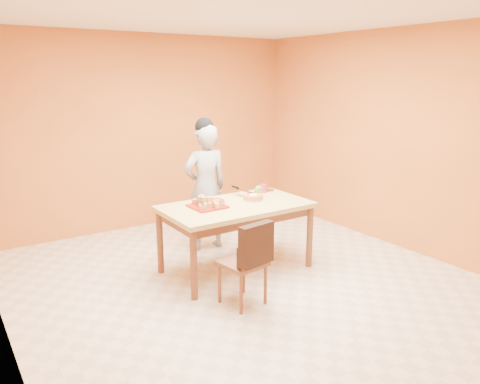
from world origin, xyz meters
TOP-DOWN VIEW (x-y plane):
  - floor at (0.00, 0.00)m, footprint 5.00×5.00m
  - ceiling at (0.00, 0.00)m, footprint 5.00×5.00m
  - wall_back at (0.00, 2.50)m, footprint 4.50×0.00m
  - wall_right at (2.25, 0.00)m, footprint 0.00×5.00m
  - dining_table at (0.11, 0.39)m, footprint 1.60×0.90m
  - dining_chair at (-0.28, -0.34)m, footprint 0.44×0.50m
  - pastry_pile at (-0.21, 0.46)m, footprint 0.31×0.31m
  - person at (0.18, 1.18)m, footprint 0.60×0.42m
  - pastry_platter at (-0.21, 0.46)m, footprint 0.36×0.36m
  - red_dinner_plate at (-0.03, 0.62)m, footprint 0.29×0.29m
  - white_cake_plate at (0.36, 0.42)m, footprint 0.28×0.28m
  - sponge_cake at (0.36, 0.42)m, footprint 0.24×0.24m
  - cake_server at (0.37, 0.60)m, footprint 0.10×0.29m
  - egg_ornament at (0.52, 0.54)m, footprint 0.13×0.12m
  - magenta_glass at (0.68, 0.65)m, footprint 0.07×0.07m
  - checker_tin at (0.79, 0.69)m, footprint 0.12×0.12m

SIDE VIEW (x-z plane):
  - floor at x=0.00m, z-range 0.00..0.00m
  - dining_chair at x=-0.28m, z-range 0.02..0.85m
  - dining_table at x=0.11m, z-range 0.29..1.05m
  - white_cake_plate at x=0.36m, z-range 0.76..0.77m
  - red_dinner_plate at x=-0.03m, z-range 0.76..0.77m
  - pastry_platter at x=-0.21m, z-range 0.76..0.78m
  - checker_tin at x=0.79m, z-range 0.76..0.79m
  - person at x=0.18m, z-range 0.00..1.56m
  - sponge_cake at x=0.36m, z-range 0.77..0.82m
  - magenta_glass at x=0.68m, z-range 0.76..0.86m
  - egg_ornament at x=0.52m, z-range 0.76..0.89m
  - cake_server at x=0.37m, z-range 0.83..0.83m
  - pastry_pile at x=-0.21m, z-range 0.78..0.88m
  - wall_back at x=0.00m, z-range -0.90..3.60m
  - wall_right at x=2.25m, z-range -1.15..3.85m
  - ceiling at x=0.00m, z-range 2.70..2.70m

